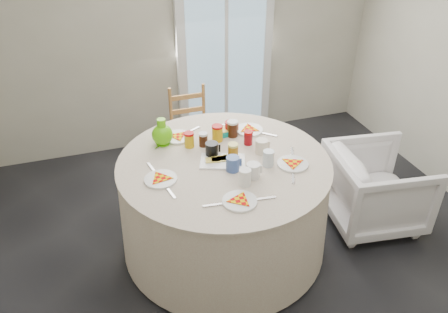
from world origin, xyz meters
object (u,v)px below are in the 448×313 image
object	(u,v)px
green_pitcher	(162,132)
armchair	(377,182)
wooden_chair	(192,127)
table	(224,205)

from	to	relation	value
green_pitcher	armchair	bearing A→B (deg)	-22.60
wooden_chair	green_pitcher	world-z (taller)	green_pitcher
table	green_pitcher	world-z (taller)	green_pitcher
green_pitcher	wooden_chair	bearing A→B (deg)	55.14
armchair	green_pitcher	bearing A→B (deg)	80.94
armchair	green_pitcher	world-z (taller)	green_pitcher
table	armchair	xyz separation A→B (m)	(1.24, -0.12, 0.02)
green_pitcher	table	bearing A→B (deg)	-51.04
wooden_chair	armchair	distance (m)	1.70
table	wooden_chair	world-z (taller)	wooden_chair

